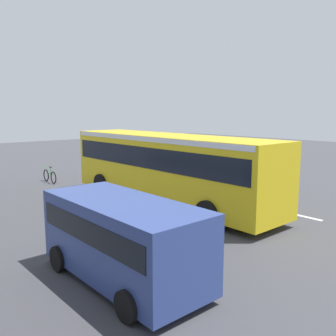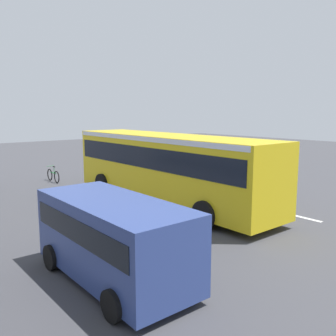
{
  "view_description": "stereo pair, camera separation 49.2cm",
  "coord_description": "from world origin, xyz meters",
  "px_view_note": "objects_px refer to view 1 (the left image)",
  "views": [
    {
      "loc": [
        -11.35,
        10.97,
        4.18
      ],
      "look_at": [
        1.22,
        0.02,
        1.6
      ],
      "focal_mm": 39.02,
      "sensor_mm": 36.0,
      "label": 1
    },
    {
      "loc": [
        -11.66,
        10.59,
        4.18
      ],
      "look_at": [
        1.22,
        0.02,
        1.6
      ],
      "focal_mm": 39.02,
      "sensor_mm": 36.0,
      "label": 2
    }
  ],
  "objects_px": {
    "bicycle_green": "(50,176)",
    "pedestrian": "(241,180)",
    "parked_van": "(123,235)",
    "city_bus": "(167,163)",
    "traffic_sign": "(130,147)"
  },
  "relations": [
    {
      "from": "city_bus",
      "to": "pedestrian",
      "type": "relative_size",
      "value": 6.44
    },
    {
      "from": "parked_van",
      "to": "city_bus",
      "type": "bearing_deg",
      "value": -49.04
    },
    {
      "from": "city_bus",
      "to": "bicycle_green",
      "type": "relative_size",
      "value": 6.52
    },
    {
      "from": "parked_van",
      "to": "pedestrian",
      "type": "height_order",
      "value": "parked_van"
    },
    {
      "from": "city_bus",
      "to": "bicycle_green",
      "type": "bearing_deg",
      "value": 13.06
    },
    {
      "from": "city_bus",
      "to": "parked_van",
      "type": "relative_size",
      "value": 2.4
    },
    {
      "from": "bicycle_green",
      "to": "pedestrian",
      "type": "bearing_deg",
      "value": -151.57
    },
    {
      "from": "parked_van",
      "to": "traffic_sign",
      "type": "bearing_deg",
      "value": -35.93
    },
    {
      "from": "bicycle_green",
      "to": "traffic_sign",
      "type": "bearing_deg",
      "value": -106.65
    },
    {
      "from": "pedestrian",
      "to": "traffic_sign",
      "type": "distance_m",
      "value": 8.6
    },
    {
      "from": "bicycle_green",
      "to": "pedestrian",
      "type": "xyz_separation_m",
      "value": [
        -9.97,
        -5.4,
        0.51
      ]
    },
    {
      "from": "bicycle_green",
      "to": "traffic_sign",
      "type": "height_order",
      "value": "traffic_sign"
    },
    {
      "from": "pedestrian",
      "to": "traffic_sign",
      "type": "bearing_deg",
      "value": 3.75
    },
    {
      "from": "pedestrian",
      "to": "traffic_sign",
      "type": "xyz_separation_m",
      "value": [
        8.52,
        0.56,
        1.0
      ]
    },
    {
      "from": "bicycle_green",
      "to": "pedestrian",
      "type": "distance_m",
      "value": 11.35
    }
  ]
}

